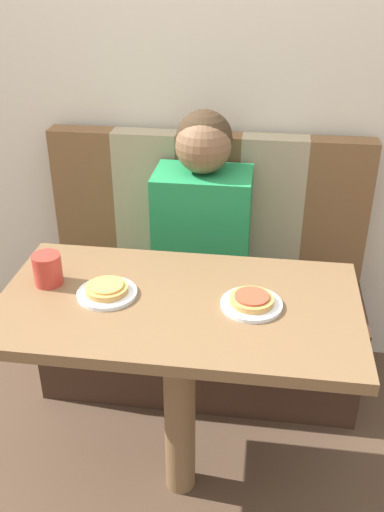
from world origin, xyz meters
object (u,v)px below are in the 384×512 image
at_px(person, 203,209).
at_px(plate_left, 107,293).
at_px(pizza_right, 252,299).
at_px(drinking_cup, 48,269).
at_px(pizza_left, 107,288).
at_px(plate_right, 251,305).

xyz_separation_m(person, plate_left, (-0.21, -0.57, -0.02)).
relative_size(pizza_right, drinking_cup, 1.29).
distance_m(pizza_left, pizza_right, 0.41).
relative_size(pizza_left, drinking_cup, 1.29).
bearing_deg(pizza_left, plate_left, 90.00).
height_order(plate_right, drinking_cup, drinking_cup).
relative_size(person, drinking_cup, 7.40).
bearing_deg(drinking_cup, pizza_right, -3.93).
height_order(person, plate_right, person).
relative_size(plate_right, pizza_right, 1.40).
distance_m(person, plate_right, 0.61).
bearing_deg(pizza_right, drinking_cup, 176.07).
relative_size(plate_left, drinking_cup, 1.81).
bearing_deg(drinking_cup, pizza_left, -12.40).
xyz_separation_m(person, pizza_right, (0.21, -0.57, -0.00)).
bearing_deg(plate_left, pizza_right, -0.00).
relative_size(person, plate_right, 4.08).
distance_m(plate_left, pizza_right, 0.41).
bearing_deg(drinking_cup, plate_right, -3.93).
distance_m(plate_right, pizza_left, 0.41).
height_order(pizza_left, pizza_right, same).
height_order(pizza_left, drinking_cup, drinking_cup).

